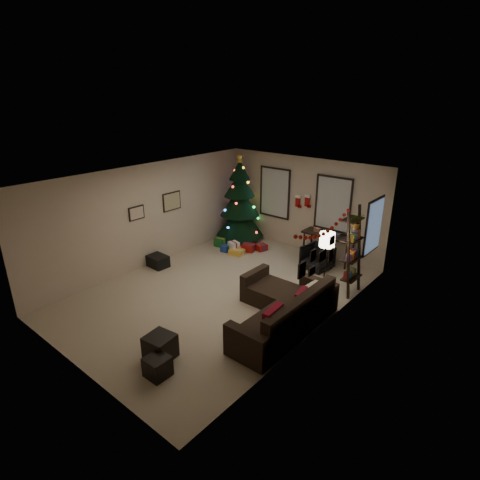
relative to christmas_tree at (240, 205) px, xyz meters
name	(u,v)px	position (x,y,z in m)	size (l,w,h in m)	color
floor	(220,292)	(1.88, -2.95, -1.12)	(7.00, 7.00, 0.00)	tan
ceiling	(218,177)	(1.88, -2.95, 1.58)	(7.00, 7.00, 0.00)	white
wall_back	(303,205)	(1.88, 0.55, 0.23)	(5.00, 5.00, 0.00)	#C4AF95
wall_front	(67,299)	(1.88, -6.45, 0.23)	(5.00, 5.00, 0.00)	#C4AF95
wall_left	(148,216)	(-0.62, -2.95, 0.23)	(7.00, 7.00, 0.00)	#C4AF95
wall_right	(320,269)	(4.38, -2.95, 0.23)	(7.00, 7.00, 0.00)	#C4AF95
window_back_left	(275,193)	(0.93, 0.52, 0.43)	(1.05, 0.06, 1.50)	#728CB2
window_back_right	(333,204)	(2.83, 0.52, 0.43)	(1.05, 0.06, 1.50)	#728CB2
window_right_wall	(374,226)	(4.35, -0.40, 0.38)	(0.06, 0.90, 1.30)	#728CB2
christmas_tree	(240,205)	(0.00, 0.00, 0.00)	(1.45, 1.45, 2.71)	black
presents	(236,246)	(0.47, -0.72, -1.00)	(1.50, 1.01, 0.30)	maroon
sofa	(283,311)	(3.73, -3.09, -0.84)	(1.85, 2.69, 0.86)	black
pillow_red_a	(273,321)	(4.09, -3.97, -0.48)	(0.13, 0.50, 0.50)	maroon
pillow_red_b	(301,300)	(4.09, -3.05, -0.48)	(0.11, 0.42, 0.42)	maroon
pillow_cream	(311,293)	(4.09, -2.65, -0.49)	(0.12, 0.41, 0.41)	beige
ottoman_near	(160,347)	(2.70, -5.37, -0.90)	(0.46, 0.46, 0.44)	black
ottoman_far	(158,367)	(3.03, -5.70, -0.95)	(0.37, 0.37, 0.35)	black
desk	(329,237)	(2.91, 0.27, -0.44)	(1.44, 0.51, 0.77)	black
desk_chair	(317,258)	(2.96, -0.38, -0.80)	(0.62, 0.58, 0.64)	black
bookshelf	(353,253)	(4.18, -1.04, -0.13)	(0.30, 0.60, 2.05)	black
potted_plant	(357,219)	(4.18, -1.03, 0.68)	(0.42, 0.37, 0.47)	#4C4C4C
floor_lamp	(327,244)	(3.83, -1.65, 0.19)	(0.33, 0.33, 1.56)	black
art_map	(172,201)	(-0.60, -2.16, 0.46)	(0.04, 0.60, 0.50)	black
art_abstract	(136,213)	(-0.60, -3.31, 0.40)	(0.04, 0.45, 0.35)	black
gallery	(317,259)	(4.36, -3.02, 0.45)	(0.03, 1.25, 0.54)	black
garland	(324,228)	(4.33, -2.81, 0.99)	(0.08, 1.90, 0.30)	#A5140C
stocking_left	(298,201)	(1.74, 0.52, 0.31)	(0.20, 0.05, 0.36)	#990F0C
stocking_right	(308,201)	(2.07, 0.48, 0.40)	(0.20, 0.05, 0.36)	#990F0C
storage_bin	(157,261)	(-0.39, -2.97, -0.97)	(0.61, 0.41, 0.30)	black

